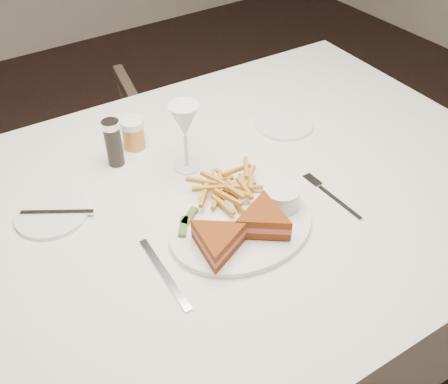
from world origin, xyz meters
name	(u,v)px	position (x,y,z in m)	size (l,w,h in m)	color
ground	(226,323)	(0.00, 0.00, 0.00)	(5.00, 5.00, 0.00)	black
table	(214,296)	(-0.12, -0.12, 0.38)	(1.54, 1.03, 0.75)	silver
chair_far	(73,163)	(-0.21, 0.77, 0.31)	(0.60, 0.56, 0.61)	#4A362D
table_setting	(217,192)	(-0.13, -0.15, 0.79)	(0.81, 0.65, 0.18)	white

